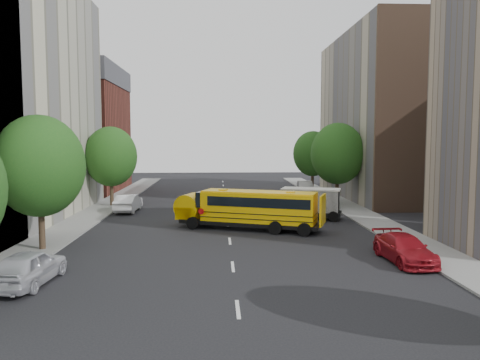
{
  "coord_description": "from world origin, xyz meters",
  "views": [
    {
      "loc": [
        -0.74,
        -31.36,
        6.49
      ],
      "look_at": [
        0.84,
        2.0,
        3.57
      ],
      "focal_mm": 35.0,
      "sensor_mm": 36.0,
      "label": 1
    }
  ],
  "objects": [
    {
      "name": "ground",
      "position": [
        0.0,
        0.0,
        0.0
      ],
      "size": [
        120.0,
        120.0,
        0.0
      ],
      "primitive_type": "plane",
      "color": "black",
      "rests_on": "ground"
    },
    {
      "name": "sidewalk_left",
      "position": [
        -11.5,
        5.0,
        0.06
      ],
      "size": [
        3.0,
        80.0,
        0.12
      ],
      "primitive_type": "cube",
      "color": "slate",
      "rests_on": "ground"
    },
    {
      "name": "sidewalk_right",
      "position": [
        11.5,
        5.0,
        0.06
      ],
      "size": [
        3.0,
        80.0,
        0.12
      ],
      "primitive_type": "cube",
      "color": "slate",
      "rests_on": "ground"
    },
    {
      "name": "lane_markings",
      "position": [
        0.0,
        10.0,
        0.01
      ],
      "size": [
        0.15,
        64.0,
        0.01
      ],
      "primitive_type": "cube",
      "color": "silver",
      "rests_on": "ground"
    },
    {
      "name": "building_left_redbrick",
      "position": [
        -18.0,
        28.0,
        6.5
      ],
      "size": [
        10.0,
        15.0,
        13.0
      ],
      "primitive_type": "cube",
      "color": "maroon",
      "rests_on": "ground"
    },
    {
      "name": "building_right_far",
      "position": [
        18.0,
        20.0,
        9.0
      ],
      "size": [
        10.0,
        22.0,
        18.0
      ],
      "primitive_type": "cube",
      "color": "tan",
      "rests_on": "ground"
    },
    {
      "name": "building_right_sidewall",
      "position": [
        18.0,
        9.0,
        9.0
      ],
      "size": [
        10.1,
        0.3,
        18.0
      ],
      "primitive_type": "cube",
      "color": "brown",
      "rests_on": "ground"
    },
    {
      "name": "street_tree_1",
      "position": [
        -11.0,
        -4.0,
        4.95
      ],
      "size": [
        5.12,
        5.12,
        7.9
      ],
      "color": "#38281C",
      "rests_on": "ground"
    },
    {
      "name": "street_tree_2",
      "position": [
        -11.0,
        14.0,
        4.83
      ],
      "size": [
        4.99,
        4.99,
        7.71
      ],
      "color": "#38281C",
      "rests_on": "ground"
    },
    {
      "name": "street_tree_4",
      "position": [
        11.0,
        14.0,
        5.08
      ],
      "size": [
        5.25,
        5.25,
        8.1
      ],
      "color": "#38281C",
      "rests_on": "ground"
    },
    {
      "name": "street_tree_5",
      "position": [
        11.0,
        26.0,
        4.7
      ],
      "size": [
        4.86,
        4.86,
        7.51
      ],
      "color": "#38281C",
      "rests_on": "ground"
    },
    {
      "name": "school_bus",
      "position": [
        1.43,
        1.91,
        1.6
      ],
      "size": [
        10.27,
        5.7,
        2.86
      ],
      "rotation": [
        0.0,
        0.0,
        -0.36
      ],
      "color": "black",
      "rests_on": "ground"
    },
    {
      "name": "safari_truck",
      "position": [
        6.43,
        6.34,
        1.32
      ],
      "size": [
        6.17,
        3.75,
        2.5
      ],
      "rotation": [
        0.0,
        0.0,
        -0.32
      ],
      "color": "black",
      "rests_on": "ground"
    },
    {
      "name": "parked_car_0",
      "position": [
        -9.19,
        -10.52,
        0.8
      ],
      "size": [
        2.3,
        4.86,
        1.61
      ],
      "primitive_type": "imported",
      "rotation": [
        0.0,
        0.0,
        3.05
      ],
      "color": "silver",
      "rests_on": "ground"
    },
    {
      "name": "parked_car_1",
      "position": [
        -8.8,
        10.63,
        0.79
      ],
      "size": [
        1.84,
        4.86,
        1.58
      ],
      "primitive_type": "imported",
      "rotation": [
        0.0,
        0.0,
        3.11
      ],
      "color": "white",
      "rests_on": "ground"
    },
    {
      "name": "parked_car_3",
      "position": [
        9.11,
        -7.49,
        0.71
      ],
      "size": [
        2.27,
        5.02,
        1.43
      ],
      "primitive_type": "imported",
      "rotation": [
        0.0,
        0.0,
        0.05
      ],
      "color": "maroon",
      "rests_on": "ground"
    },
    {
      "name": "parked_car_4",
      "position": [
        9.6,
        11.93,
        0.64
      ],
      "size": [
        1.68,
        3.82,
        1.28
      ],
      "primitive_type": "imported",
      "rotation": [
        0.0,
        0.0,
        -0.05
      ],
      "color": "#343359",
      "rests_on": "ground"
    },
    {
      "name": "parked_car_5",
      "position": [
        9.6,
        23.31,
        0.77
      ],
      "size": [
        2.02,
        4.82,
        1.55
      ],
      "primitive_type": "imported",
      "rotation": [
        0.0,
        0.0,
        -0.08
      ],
      "color": "#989793",
      "rests_on": "ground"
    }
  ]
}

